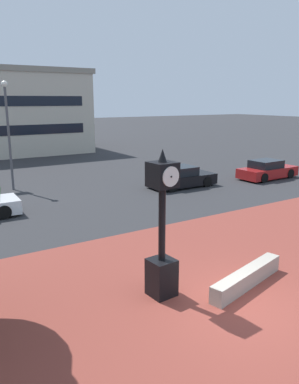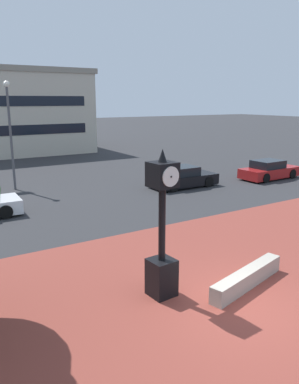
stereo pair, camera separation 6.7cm
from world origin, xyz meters
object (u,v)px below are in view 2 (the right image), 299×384
at_px(car_street_near, 183,178).
at_px(street_lamp_post, 10,124).
at_px(street_clock, 162,237).
at_px(car_street_far, 269,170).

xyz_separation_m(car_street_near, street_lamp_post, (-8.96, 4.70, 3.30)).
bearing_deg(street_clock, car_street_near, 46.74).
bearing_deg(car_street_far, street_clock, -59.48).
relative_size(car_street_near, street_lamp_post, 0.67).
xyz_separation_m(car_street_near, car_street_far, (6.49, -1.08, -0.00)).
relative_size(car_street_far, street_lamp_post, 0.70).
height_order(car_street_near, street_lamp_post, street_lamp_post).
height_order(car_street_far, street_lamp_post, street_lamp_post).
bearing_deg(car_street_far, street_lamp_post, -112.08).
bearing_deg(street_lamp_post, car_street_near, -27.70).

